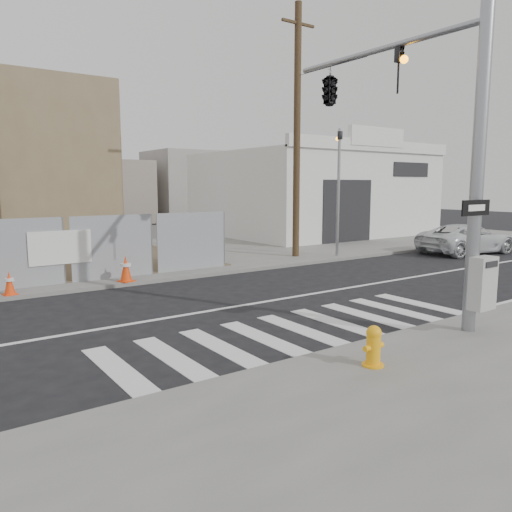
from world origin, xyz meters
TOP-DOWN VIEW (x-y plane):
  - ground at (0.00, 0.00)m, footprint 100.00×100.00m
  - sidewalk_far at (0.00, 14.00)m, footprint 50.00×20.00m
  - signal_pole at (2.49, -2.05)m, footprint 0.96×5.87m
  - far_signal_pole at (8.00, 4.60)m, footprint 0.16×0.20m
  - concrete_wall_right at (-0.50, 14.08)m, footprint 5.50×1.30m
  - auto_shop at (14.00, 12.97)m, footprint 12.00×10.20m
  - utility_pole_right at (6.50, 5.50)m, footprint 1.60×0.28m
  - fire_hydrant at (-0.63, -5.06)m, footprint 0.41×0.36m
  - suv at (13.89, 2.38)m, footprint 4.97×2.75m
  - traffic_cone_c at (-4.54, 4.22)m, footprint 0.39×0.39m
  - traffic_cone_d at (-1.30, 4.22)m, footprint 0.51×0.51m

SIDE VIEW (x-z plane):
  - ground at x=0.00m, z-range 0.00..0.00m
  - sidewalk_far at x=0.00m, z-range 0.00..0.12m
  - traffic_cone_c at x=-4.54m, z-range 0.11..0.76m
  - fire_hydrant at x=-0.63m, z-range 0.12..0.79m
  - traffic_cone_d at x=-1.30m, z-range 0.11..0.91m
  - suv at x=13.89m, z-range 0.00..1.32m
  - auto_shop at x=14.00m, z-range -0.44..5.51m
  - concrete_wall_right at x=-0.50m, z-range -0.62..7.38m
  - far_signal_pole at x=8.00m, z-range 0.68..6.28m
  - signal_pole at x=2.49m, z-range 1.28..8.28m
  - utility_pole_right at x=6.50m, z-range 0.20..10.20m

